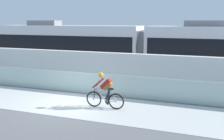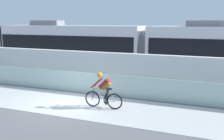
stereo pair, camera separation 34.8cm
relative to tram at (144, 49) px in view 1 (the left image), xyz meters
name	(u,v)px [view 1 (the left image)]	position (x,y,z in m)	size (l,w,h in m)	color
ground_plane	(67,103)	(-2.10, -6.85, -1.89)	(200.00, 200.00, 0.00)	slate
bike_path_deck	(67,103)	(-2.10, -6.85, -1.89)	(32.00, 3.20, 0.01)	silver
glass_parapet	(84,83)	(-2.10, -5.00, -1.34)	(32.00, 0.05, 1.11)	#ADC6C1
concrete_barrier_wall	(97,69)	(-2.10, -3.20, -0.90)	(32.00, 0.36, 1.99)	white
tram_rail_near	(111,76)	(-2.10, -0.72, -1.89)	(32.00, 0.08, 0.01)	#595654
tram_rail_far	(117,72)	(-2.10, 0.72, -1.89)	(32.00, 0.08, 0.01)	#595654
tram	(144,49)	(0.00, 0.00, 0.00)	(22.56, 2.54, 3.81)	silver
cyclist_on_bike	(105,91)	(-0.21, -6.85, -1.11)	(1.77, 0.58, 1.61)	black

